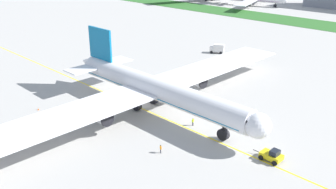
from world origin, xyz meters
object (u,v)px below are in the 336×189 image
object	(u,v)px
airliner_foreground	(154,88)
pushback_tug	(272,155)
traffic_cone_port_wing	(38,109)
ground_crew_wingwalker_port	(161,148)
ground_crew_marshaller_front	(193,121)
service_truck_baggage_loader	(217,48)
ground_crew_wingwalker_starboard	(201,96)

from	to	relation	value
airliner_foreground	pushback_tug	distance (m)	30.54
traffic_cone_port_wing	ground_crew_wingwalker_port	bearing A→B (deg)	11.11
ground_crew_marshaller_front	airliner_foreground	bearing A→B (deg)	-177.52
traffic_cone_port_wing	service_truck_baggage_loader	size ratio (longest dim) A/B	0.11
traffic_cone_port_wing	ground_crew_wingwalker_starboard	bearing A→B (deg)	53.61
ground_crew_wingwalker_port	ground_crew_marshaller_front	size ratio (longest dim) A/B	0.97
service_truck_baggage_loader	ground_crew_wingwalker_starboard	bearing A→B (deg)	-57.43
traffic_cone_port_wing	airliner_foreground	bearing A→B (deg)	44.09
pushback_tug	ground_crew_wingwalker_starboard	world-z (taller)	pushback_tug
pushback_tug	ground_crew_marshaller_front	xyz separation A→B (m)	(-18.81, 0.50, 0.02)
pushback_tug	traffic_cone_port_wing	distance (m)	52.82
ground_crew_wingwalker_starboard	service_truck_baggage_loader	xyz separation A→B (m)	(-23.69, 37.09, 0.64)
ground_crew_marshaller_front	service_truck_baggage_loader	xyz separation A→B (m)	(-31.40, 49.07, 0.63)
pushback_tug	traffic_cone_port_wing	xyz separation A→B (m)	(-49.43, -18.60, -0.73)
ground_crew_wingwalker_port	ground_crew_marshaller_front	world-z (taller)	ground_crew_marshaller_front
ground_crew_wingwalker_port	traffic_cone_port_wing	size ratio (longest dim) A/B	2.84
ground_crew_wingwalker_port	traffic_cone_port_wing	distance (m)	34.39
traffic_cone_port_wing	service_truck_baggage_loader	world-z (taller)	service_truck_baggage_loader
airliner_foreground	ground_crew_marshaller_front	size ratio (longest dim) A/B	54.89
ground_crew_wingwalker_starboard	traffic_cone_port_wing	bearing A→B (deg)	-126.39
ground_crew_marshaller_front	traffic_cone_port_wing	size ratio (longest dim) A/B	2.94
ground_crew_wingwalker_port	service_truck_baggage_loader	distance (m)	70.58
ground_crew_marshaller_front	traffic_cone_port_wing	bearing A→B (deg)	-148.03
pushback_tug	ground_crew_wingwalker_starboard	size ratio (longest dim) A/B	3.31
pushback_tug	traffic_cone_port_wing	bearing A→B (deg)	-159.37
ground_crew_marshaller_front	service_truck_baggage_loader	distance (m)	58.26
traffic_cone_port_wing	service_truck_baggage_loader	distance (m)	68.20
ground_crew_wingwalker_port	ground_crew_wingwalker_starboard	size ratio (longest dim) A/B	0.98
ground_crew_wingwalker_port	service_truck_baggage_loader	world-z (taller)	service_truck_baggage_loader
pushback_tug	traffic_cone_port_wing	world-z (taller)	pushback_tug
ground_crew_wingwalker_starboard	service_truck_baggage_loader	world-z (taller)	service_truck_baggage_loader
ground_crew_marshaller_front	ground_crew_wingwalker_starboard	distance (m)	14.25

